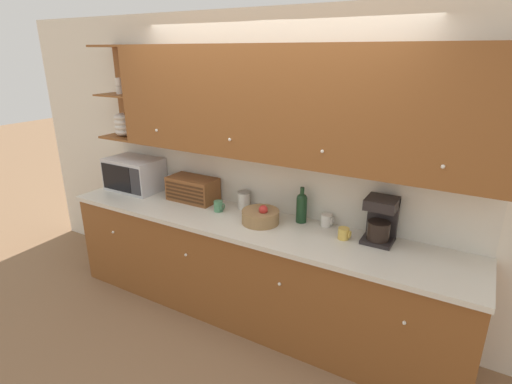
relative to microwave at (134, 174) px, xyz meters
name	(u,v)px	position (x,y,z in m)	size (l,w,h in m)	color
ground_plane	(267,296)	(1.45, 0.21, -1.08)	(24.00, 24.00, 0.00)	#896647
wall_back	(270,168)	(1.45, 0.24, 0.22)	(5.98, 0.06, 2.60)	silver
counter_unit	(250,269)	(1.45, -0.11, -0.62)	(3.60, 0.67, 0.92)	brown
backsplash_panel	(268,182)	(1.45, 0.20, 0.10)	(3.58, 0.01, 0.52)	silver
upper_cabinets	(278,105)	(1.62, 0.05, 0.80)	(3.58, 0.34, 0.89)	brown
microwave	(134,174)	(0.00, 0.00, 0.00)	(0.55, 0.37, 0.33)	silver
wine_glass	(170,180)	(0.36, 0.13, -0.04)	(0.08, 0.08, 0.19)	silver
bread_box	(193,189)	(0.72, 0.05, -0.05)	(0.47, 0.26, 0.23)	brown
mug_patterned_third	(219,206)	(1.09, -0.06, -0.12)	(0.09, 0.08, 0.10)	#4C845B
storage_canister	(244,200)	(1.25, 0.12, -0.08)	(0.12, 0.12, 0.16)	silver
fruit_basket	(261,216)	(1.54, -0.09, -0.11)	(0.31, 0.31, 0.17)	#937047
wine_bottle	(302,206)	(1.82, 0.10, -0.02)	(0.09, 0.09, 0.31)	#19381E
mug	(327,220)	(2.04, 0.13, -0.11)	(0.10, 0.09, 0.10)	silver
mug_blue_second	(344,234)	(2.24, -0.03, -0.12)	(0.10, 0.08, 0.09)	gold
coffee_maker	(381,220)	(2.48, 0.07, 0.01)	(0.22, 0.22, 0.35)	black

